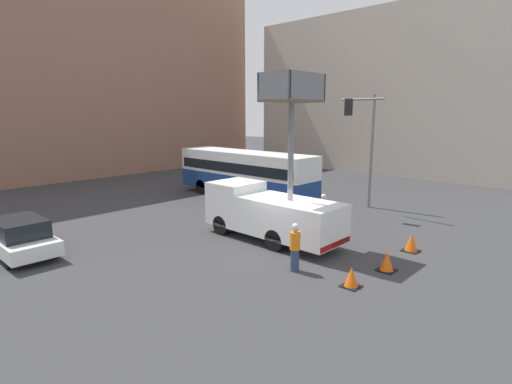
# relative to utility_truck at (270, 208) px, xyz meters

# --- Properties ---
(ground_plane) EXTENTS (120.00, 120.00, 0.00)m
(ground_plane) POSITION_rel_utility_truck_xyz_m (-0.69, -1.07, -1.48)
(ground_plane) COLOR #38383A
(building_backdrop_far) EXTENTS (44.00, 10.00, 20.27)m
(building_backdrop_far) POSITION_rel_utility_truck_xyz_m (-0.69, 27.58, 8.65)
(building_backdrop_far) COLOR #936651
(building_backdrop_far) RESTS_ON ground_plane
(building_backdrop_side) EXTENTS (10.00, 28.00, 15.07)m
(building_backdrop_side) POSITION_rel_utility_truck_xyz_m (26.58, 5.87, 6.06)
(building_backdrop_side) COLOR #BCB2A3
(building_backdrop_side) RESTS_ON ground_plane
(utility_truck) EXTENTS (2.37, 6.67, 7.26)m
(utility_truck) POSITION_rel_utility_truck_xyz_m (0.00, 0.00, 0.00)
(utility_truck) COLOR white
(utility_truck) RESTS_ON ground_plane
(city_bus) EXTENTS (2.55, 10.62, 3.14)m
(city_bus) POSITION_rel_utility_truck_xyz_m (5.81, 7.32, 0.36)
(city_bus) COLOR navy
(city_bus) RESTS_ON ground_plane
(traffic_light_pole) EXTENTS (2.92, 2.67, 6.74)m
(traffic_light_pole) POSITION_rel_utility_truck_xyz_m (8.10, -0.14, 2.99)
(traffic_light_pole) COLOR slate
(traffic_light_pole) RESTS_ON ground_plane
(road_worker_near_truck) EXTENTS (0.38, 0.38, 1.80)m
(road_worker_near_truck) POSITION_rel_utility_truck_xyz_m (-2.15, -3.07, -0.58)
(road_worker_near_truck) COLOR navy
(road_worker_near_truck) RESTS_ON ground_plane
(road_worker_directing) EXTENTS (0.38, 0.38, 1.89)m
(road_worker_directing) POSITION_rel_utility_truck_xyz_m (2.63, -1.09, -0.52)
(road_worker_directing) COLOR navy
(road_worker_directing) RESTS_ON ground_plane
(traffic_cone_near_truck) EXTENTS (0.67, 0.67, 0.76)m
(traffic_cone_near_truck) POSITION_rel_utility_truck_xyz_m (2.89, -5.32, -1.12)
(traffic_cone_near_truck) COLOR black
(traffic_cone_near_truck) RESTS_ON ground_plane
(traffic_cone_mid_road) EXTENTS (0.64, 0.64, 0.73)m
(traffic_cone_mid_road) POSITION_rel_utility_truck_xyz_m (0.17, -5.53, -1.13)
(traffic_cone_mid_road) COLOR black
(traffic_cone_mid_road) RESTS_ON ground_plane
(traffic_cone_far_side) EXTENTS (0.60, 0.60, 0.69)m
(traffic_cone_far_side) POSITION_rel_utility_truck_xyz_m (-1.94, -5.29, -1.15)
(traffic_cone_far_side) COLOR black
(traffic_cone_far_side) RESTS_ON ground_plane
(parked_car_curbside) EXTENTS (1.86, 4.35, 1.54)m
(parked_car_curbside) POSITION_rel_utility_truck_xyz_m (-8.45, 6.08, -0.71)
(parked_car_curbside) COLOR silver
(parked_car_curbside) RESTS_ON ground_plane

